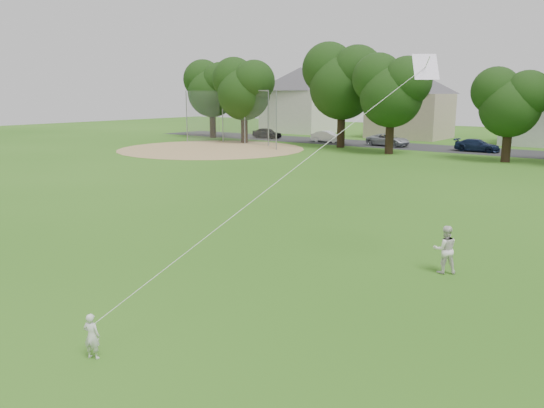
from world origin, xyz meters
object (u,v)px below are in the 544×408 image
Objects in this scene: older_boy at (445,249)px; baseball_backstop at (241,118)px; toddler at (92,336)px; kite at (288,174)px.

baseball_backstop reaches higher than older_boy.
kite is at bearing -129.43° from toddler.
toddler is at bearing 32.23° from older_boy.
kite reaches higher than older_boy.
older_boy is at bearing -41.02° from baseball_backstop.
toddler is 46.27m from baseball_backstop.
older_boy is 41.86m from baseball_backstop.
kite is 0.89× the size of baseball_backstop.
baseball_backstop is (-27.71, 36.99, 2.30)m from toddler.
older_boy is (3.84, 9.54, 0.25)m from toddler.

